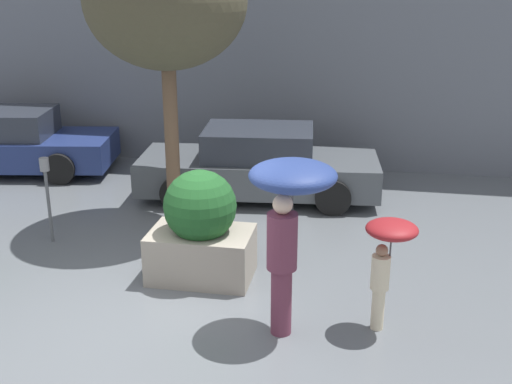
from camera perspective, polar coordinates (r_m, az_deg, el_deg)
ground_plane at (r=8.18m, az=-8.93°, el=-10.22°), size 40.00×40.00×0.00m
building_facade at (r=13.46m, az=-0.36°, el=15.00°), size 18.00×0.30×6.00m
planter_box at (r=8.60m, az=-4.94°, el=-3.32°), size 1.37×0.97×1.52m
person_adult at (r=7.00m, az=2.98°, el=-0.95°), size 0.97×0.97×2.03m
person_child at (r=7.38m, az=11.63°, el=-4.91°), size 0.59×0.59×1.34m
parked_car_near at (r=11.74m, az=0.23°, el=2.39°), size 4.47×2.20×1.29m
parked_car_far at (r=14.23m, az=-21.42°, el=4.05°), size 4.60×2.42×1.29m
street_tree at (r=9.97m, az=-8.04°, el=16.43°), size 2.44×2.44×4.60m
parking_meter at (r=10.12m, az=-18.14°, el=0.81°), size 0.14×0.14×1.34m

